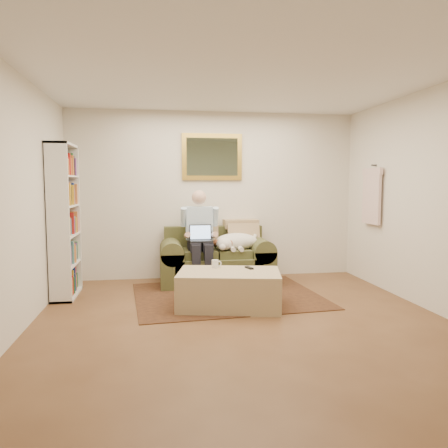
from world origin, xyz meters
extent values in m
cube|color=brown|center=(0.00, 0.00, 0.00)|extent=(4.50, 5.00, 0.01)
cube|color=white|center=(0.00, 0.00, 2.60)|extent=(4.50, 5.00, 0.01)
cube|color=silver|center=(0.00, 2.50, 1.30)|extent=(4.50, 0.01, 2.60)
cube|color=silver|center=(-2.25, 0.00, 1.30)|extent=(0.01, 5.00, 2.60)
cube|color=silver|center=(2.25, 0.00, 1.30)|extent=(0.01, 5.00, 2.60)
cube|color=#311D13|center=(0.01, 1.27, 0.01)|extent=(2.54, 2.10, 0.01)
cube|color=brown|center=(-0.03, 2.01, 0.20)|extent=(1.26, 0.80, 0.41)
cube|color=brown|center=(-0.03, 2.36, 0.62)|extent=(1.52, 0.17, 0.42)
cube|color=brown|center=(-0.69, 2.01, 0.25)|extent=(0.33, 0.80, 0.84)
cube|color=brown|center=(0.63, 2.01, 0.25)|extent=(0.33, 0.80, 0.84)
cube|color=brown|center=(-0.28, 1.96, 0.47)|extent=(0.48, 0.54, 0.12)
cube|color=brown|center=(0.21, 1.96, 0.47)|extent=(0.48, 0.54, 0.12)
cube|color=black|center=(-0.28, 1.78, 0.68)|extent=(0.32, 0.22, 0.02)
cube|color=black|center=(-0.28, 1.89, 0.79)|extent=(0.32, 0.06, 0.22)
cube|color=#99BFF2|center=(-0.28, 1.88, 0.79)|extent=(0.29, 0.04, 0.19)
cube|color=tan|center=(-0.05, 0.74, 0.22)|extent=(1.33, 0.99, 0.44)
cylinder|color=white|center=(-0.19, 0.99, 0.49)|extent=(0.08, 0.08, 0.10)
cube|color=black|center=(0.22, 0.88, 0.45)|extent=(0.09, 0.16, 0.02)
cube|color=gold|center=(-0.03, 2.48, 1.90)|extent=(0.94, 0.04, 0.72)
cube|color=gray|center=(-0.03, 2.46, 1.90)|extent=(0.80, 0.01, 0.58)
camera|label=1|loc=(-0.91, -4.34, 1.49)|focal=35.00mm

